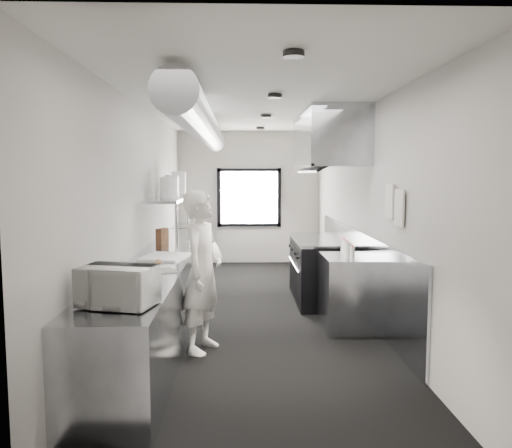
{
  "coord_description": "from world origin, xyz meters",
  "views": [
    {
      "loc": [
        -0.19,
        -6.77,
        1.91
      ],
      "look_at": [
        0.01,
        -0.2,
        1.25
      ],
      "focal_mm": 35.53,
      "sensor_mm": 36.0,
      "label": 1
    }
  ],
  "objects": [
    {
      "name": "floor",
      "position": [
        0.0,
        0.0,
        0.0
      ],
      "size": [
        3.0,
        8.0,
        0.01
      ],
      "primitive_type": "cube",
      "color": "black",
      "rests_on": "ground"
    },
    {
      "name": "ceiling",
      "position": [
        0.0,
        0.0,
        2.8
      ],
      "size": [
        3.0,
        8.0,
        0.01
      ],
      "primitive_type": "cube",
      "color": "beige",
      "rests_on": "wall_back"
    },
    {
      "name": "wall_back",
      "position": [
        0.0,
        4.0,
        1.4
      ],
      "size": [
        3.0,
        0.02,
        2.8
      ],
      "primitive_type": "cube",
      "color": "#B3AFAA",
      "rests_on": "floor"
    },
    {
      "name": "wall_front",
      "position": [
        0.0,
        -4.0,
        1.4
      ],
      "size": [
        3.0,
        0.02,
        2.8
      ],
      "primitive_type": "cube",
      "color": "#B3AFAA",
      "rests_on": "floor"
    },
    {
      "name": "wall_left",
      "position": [
        -1.5,
        0.0,
        1.4
      ],
      "size": [
        0.02,
        8.0,
        2.8
      ],
      "primitive_type": "cube",
      "color": "#B3AFAA",
      "rests_on": "floor"
    },
    {
      "name": "wall_right",
      "position": [
        1.5,
        0.0,
        1.4
      ],
      "size": [
        0.02,
        8.0,
        2.8
      ],
      "primitive_type": "cube",
      "color": "#B3AFAA",
      "rests_on": "floor"
    },
    {
      "name": "wall_cladding",
      "position": [
        1.48,
        0.3,
        0.55
      ],
      "size": [
        0.03,
        5.5,
        1.1
      ],
      "primitive_type": "cube",
      "color": "#989DA5",
      "rests_on": "wall_right"
    },
    {
      "name": "hvac_duct",
      "position": [
        -0.7,
        0.4,
        2.55
      ],
      "size": [
        0.4,
        6.4,
        0.4
      ],
      "primitive_type": "cylinder",
      "rotation": [
        1.57,
        0.0,
        0.0
      ],
      "color": "gray",
      "rests_on": "ceiling"
    },
    {
      "name": "service_window",
      "position": [
        0.0,
        3.96,
        1.4
      ],
      "size": [
        1.36,
        0.05,
        1.25
      ],
      "color": "white",
      "rests_on": "wall_back"
    },
    {
      "name": "exhaust_hood",
      "position": [
        1.1,
        0.7,
        2.39
      ],
      "size": [
        0.81,
        2.2,
        0.88
      ],
      "color": "#989DA5",
      "rests_on": "ceiling"
    },
    {
      "name": "prep_counter",
      "position": [
        -1.15,
        -0.5,
        0.45
      ],
      "size": [
        0.7,
        6.0,
        0.9
      ],
      "primitive_type": "cube",
      "color": "#989DA5",
      "rests_on": "floor"
    },
    {
      "name": "pass_shelf",
      "position": [
        -1.19,
        1.0,
        1.54
      ],
      "size": [
        0.45,
        3.0,
        0.68
      ],
      "color": "#989DA5",
      "rests_on": "prep_counter"
    },
    {
      "name": "range",
      "position": [
        1.04,
        0.7,
        0.47
      ],
      "size": [
        0.88,
        1.6,
        0.94
      ],
      "color": "black",
      "rests_on": "floor"
    },
    {
      "name": "bottle_station",
      "position": [
        1.15,
        -0.7,
        0.45
      ],
      "size": [
        0.65,
        0.8,
        0.9
      ],
      "primitive_type": "cube",
      "color": "#989DA5",
      "rests_on": "floor"
    },
    {
      "name": "far_work_table",
      "position": [
        -1.15,
        3.2,
        0.45
      ],
      "size": [
        0.7,
        1.2,
        0.9
      ],
      "primitive_type": "cube",
      "color": "#989DA5",
      "rests_on": "floor"
    },
    {
      "name": "notice_sheet_a",
      "position": [
        1.47,
        -1.2,
        1.6
      ],
      "size": [
        0.02,
        0.28,
        0.38
      ],
      "primitive_type": "cube",
      "color": "silver",
      "rests_on": "wall_right"
    },
    {
      "name": "notice_sheet_b",
      "position": [
        1.47,
        -1.55,
        1.55
      ],
      "size": [
        0.02,
        0.28,
        0.38
      ],
      "primitive_type": "cube",
      "color": "silver",
      "rests_on": "wall_right"
    },
    {
      "name": "line_cook",
      "position": [
        -0.6,
        -1.43,
        0.86
      ],
      "size": [
        0.6,
        0.73,
        1.73
      ],
      "primitive_type": "imported",
      "rotation": [
        0.0,
        0.0,
        1.23
      ],
      "color": "white",
      "rests_on": "floor"
    },
    {
      "name": "microwave",
      "position": [
        -1.13,
        -2.97,
        1.05
      ],
      "size": [
        0.59,
        0.5,
        0.31
      ],
      "primitive_type": "imported",
      "rotation": [
        0.0,
        0.0,
        -0.24
      ],
      "color": "silver",
      "rests_on": "prep_counter"
    },
    {
      "name": "deli_tub_a",
      "position": [
        -1.32,
        -2.83,
        0.95
      ],
      "size": [
        0.14,
        0.14,
        0.09
      ],
      "primitive_type": "cylinder",
      "rotation": [
        0.0,
        0.0,
        -0.12
      ],
      "color": "#A3AD9F",
      "rests_on": "prep_counter"
    },
    {
      "name": "deli_tub_b",
      "position": [
        -1.3,
        -2.54,
        0.95
      ],
      "size": [
        0.17,
        0.17,
        0.11
      ],
      "primitive_type": "cylinder",
      "rotation": [
        0.0,
        0.0,
        0.11
      ],
      "color": "#A3AD9F",
      "rests_on": "prep_counter"
    },
    {
      "name": "newspaper",
      "position": [
        -1.02,
        -1.57,
        0.9
      ],
      "size": [
        0.4,
        0.44,
        0.01
      ],
      "primitive_type": "cube",
      "rotation": [
        0.0,
        0.0,
        0.38
      ],
      "color": "silver",
      "rests_on": "prep_counter"
    },
    {
      "name": "small_plate",
      "position": [
        -1.07,
        -1.42,
        0.91
      ],
      "size": [
        0.19,
        0.19,
        0.02
      ],
      "primitive_type": "cylinder",
      "rotation": [
        0.0,
        0.0,
        0.03
      ],
      "color": "white",
      "rests_on": "prep_counter"
    },
    {
      "name": "pastry",
      "position": [
        -1.07,
        -1.42,
        0.96
      ],
      "size": [
        0.08,
        0.08,
        0.08
      ],
      "primitive_type": "sphere",
      "color": "tan",
      "rests_on": "small_plate"
    },
    {
      "name": "cutting_board",
      "position": [
        -1.1,
        -0.72,
        0.91
      ],
      "size": [
        0.6,
        0.72,
        0.02
      ],
      "primitive_type": "cube",
      "rotation": [
        0.0,
        0.0,
        -0.21
      ],
      "color": "silver",
      "rests_on": "prep_counter"
    },
    {
      "name": "knife_block",
      "position": [
        -1.31,
        0.45,
        1.01
      ],
      "size": [
        0.17,
        0.23,
        0.23
      ],
      "primitive_type": "cube",
      "rotation": [
        0.0,
        0.0,
        -0.39
      ],
      "color": "brown",
      "rests_on": "prep_counter"
    },
    {
      "name": "plate_stack_a",
      "position": [
        -1.18,
        0.29,
        1.71
      ],
      "size": [
        0.27,
        0.27,
        0.29
      ],
      "primitive_type": "cylinder",
      "rotation": [
        0.0,
        0.0,
        -0.11
      ],
      "color": "white",
      "rests_on": "pass_shelf"
    },
    {
      "name": "plate_stack_b",
      "position": [
        -1.2,
        0.59,
        1.72
      ],
      "size": [
        0.3,
        0.3,
        0.29
      ],
      "primitive_type": "cylinder",
      "rotation": [
        0.0,
        0.0,
        -0.43
      ],
      "color": "white",
      "rests_on": "pass_shelf"
    },
    {
      "name": "plate_stack_c",
      "position": [
        -1.23,
        1.07,
        1.73
      ],
      "size": [
        0.25,
        0.25,
        0.32
      ],
      "primitive_type": "cylinder",
      "rotation": [
        0.0,
        0.0,
        0.15
      ],
      "color": "white",
      "rests_on": "pass_shelf"
    },
    {
      "name": "plate_stack_d",
      "position": [
        -1.21,
        1.71,
        1.76
      ],
      "size": [
        0.27,
        0.27,
        0.37
      ],
      "primitive_type": "cylinder",
      "rotation": [
        0.0,
        0.0,
        0.13
      ],
      "color": "white",
      "rests_on": "pass_shelf"
    },
    {
      "name": "squeeze_bottle_a",
      "position": [
        1.11,
        -1.0,
        0.98
      ],
      "size": [
        0.07,
        0.07,
        0.16
      ],
      "primitive_type": "cylinder",
      "rotation": [
        0.0,
        0.0,
        -0.42
      ],
      "color": "silver",
      "rests_on": "bottle_station"
    },
    {
      "name": "squeeze_bottle_b",
      "position": [
        1.07,
        -0.88,
        1.0
      ],
      "size": [
        0.08,
        0.08,
        0.19
      ],
      "primitive_type": "cylinder",
      "rotation": [
        0.0,
        0.0,
        -0.26
      ],
      "color": "silver",
      "rests_on": "bottle_station"
    },
    {
      "name": "squeeze_bottle_c",
      "position": [
        1.14,
        -0.75,
        0.98
      ],
      "size": [
        0.06,
        0.06,
        0.16
      ],
      "primitive_type": "cylinder",
      "rotation": [
        0.0,
        0.0,
        0.21
      ],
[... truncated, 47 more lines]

